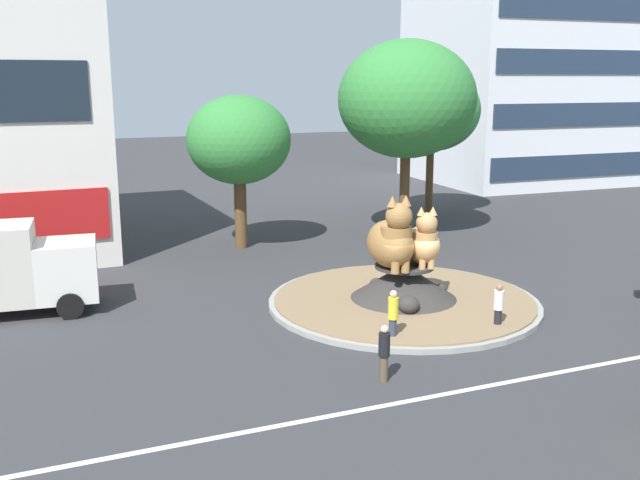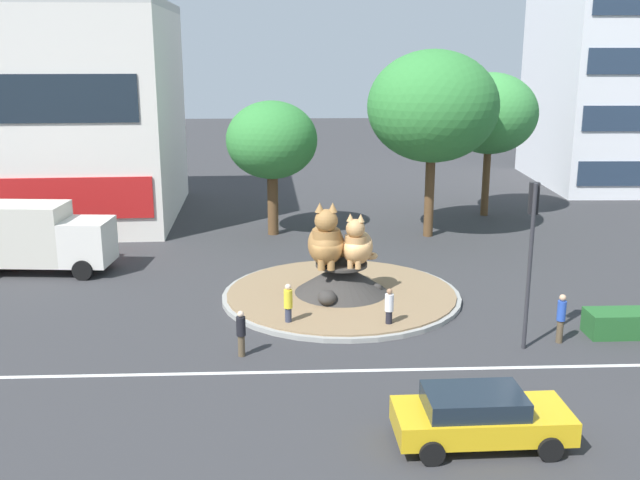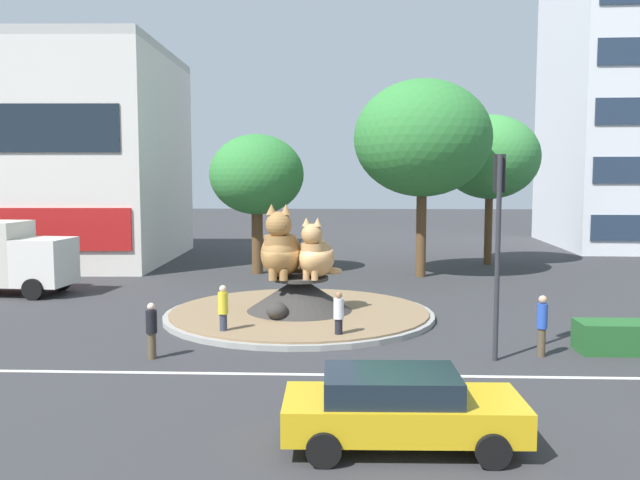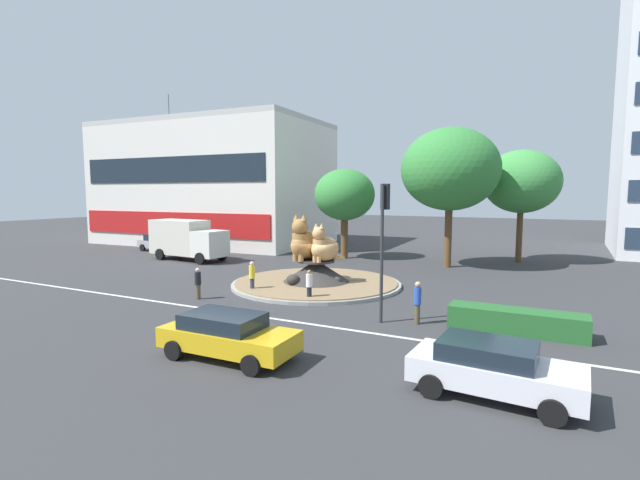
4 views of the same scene
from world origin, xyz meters
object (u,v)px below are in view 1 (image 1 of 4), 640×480
object	(u,v)px
broadleaf_tree_behind_island	(407,99)
third_tree_left	(432,110)
second_tree_near_tower	(239,141)
cat_statue_tabby	(392,241)
pedestrian_white_shirt	(498,306)
pedestrian_yellow_shirt	(393,315)
cat_statue_calico	(423,243)
pedestrian_black_shirt	(384,352)

from	to	relation	value
broadleaf_tree_behind_island	third_tree_left	world-z (taller)	broadleaf_tree_behind_island
second_tree_near_tower	cat_statue_tabby	bearing A→B (deg)	-78.00
third_tree_left	pedestrian_white_shirt	distance (m)	21.17
cat_statue_tabby	broadleaf_tree_behind_island	size ratio (longest dim) A/B	0.27
pedestrian_yellow_shirt	broadleaf_tree_behind_island	bearing A→B (deg)	51.59
cat_statue_calico	second_tree_near_tower	size ratio (longest dim) A/B	0.31
cat_statue_calico	pedestrian_white_shirt	bearing A→B (deg)	30.49
pedestrian_black_shirt	broadleaf_tree_behind_island	bearing A→B (deg)	20.55
cat_statue_calico	pedestrian_yellow_shirt	world-z (taller)	cat_statue_calico
broadleaf_tree_behind_island	cat_statue_calico	bearing A→B (deg)	-115.42
cat_statue_tabby	second_tree_near_tower	size ratio (longest dim) A/B	0.37
pedestrian_yellow_shirt	cat_statue_calico	bearing A→B (deg)	39.01
third_tree_left	second_tree_near_tower	bearing A→B (deg)	-162.08
broadleaf_tree_behind_island	third_tree_left	bearing A→B (deg)	48.18
cat_statue_tabby	pedestrian_yellow_shirt	world-z (taller)	cat_statue_tabby
pedestrian_yellow_shirt	pedestrian_black_shirt	size ratio (longest dim) A/B	1.07
cat_statue_calico	third_tree_left	distance (m)	18.30
pedestrian_white_shirt	pedestrian_black_shirt	world-z (taller)	pedestrian_black_shirt
cat_statue_calico	pedestrian_black_shirt	bearing A→B (deg)	-22.16
third_tree_left	pedestrian_white_shirt	world-z (taller)	third_tree_left
cat_statue_tabby	third_tree_left	size ratio (longest dim) A/B	0.31
cat_statue_tabby	pedestrian_black_shirt	distance (m)	6.57
third_tree_left	pedestrian_black_shirt	distance (m)	25.46
broadleaf_tree_behind_island	pedestrian_white_shirt	world-z (taller)	broadleaf_tree_behind_island
third_tree_left	cat_statue_calico	bearing A→B (deg)	-121.45
pedestrian_yellow_shirt	cat_statue_tabby	bearing A→B (deg)	54.79
second_tree_near_tower	pedestrian_yellow_shirt	bearing A→B (deg)	-86.77
broadleaf_tree_behind_island	cat_statue_tabby	bearing A→B (deg)	-120.89
broadleaf_tree_behind_island	pedestrian_white_shirt	size ratio (longest dim) A/B	6.29
cat_statue_tabby	broadleaf_tree_behind_island	distance (m)	12.81
cat_statue_tabby	cat_statue_calico	world-z (taller)	cat_statue_tabby
pedestrian_white_shirt	pedestrian_yellow_shirt	bearing A→B (deg)	135.66
cat_statue_tabby	pedestrian_white_shirt	xyz separation A→B (m)	(2.12, -3.41, -1.64)
broadleaf_tree_behind_island	pedestrian_white_shirt	bearing A→B (deg)	-106.42
cat_statue_calico	pedestrian_black_shirt	xyz separation A→B (m)	(-4.38, -5.52, -1.45)
broadleaf_tree_behind_island	pedestrian_black_shirt	size ratio (longest dim) A/B	6.23
second_tree_near_tower	cat_statue_calico	bearing A→B (deg)	-71.96
cat_statue_calico	pedestrian_white_shirt	size ratio (longest dim) A/B	1.44
cat_statue_calico	second_tree_near_tower	bearing A→B (deg)	-145.69
pedestrian_black_shirt	cat_statue_tabby	bearing A→B (deg)	21.49
pedestrian_white_shirt	pedestrian_black_shirt	xyz separation A→B (m)	(-5.24, -2.13, 0.01)
broadleaf_tree_behind_island	pedestrian_black_shirt	world-z (taller)	broadleaf_tree_behind_island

